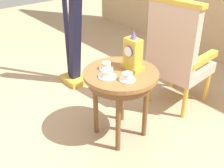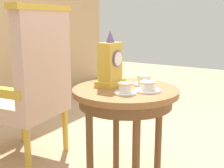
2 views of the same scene
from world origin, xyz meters
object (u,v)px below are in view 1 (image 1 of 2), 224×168
side_table (121,81)px  teacup_center (128,77)px  teacup_left (106,66)px  harp (73,27)px  armchair (177,54)px  mantel_clock (133,54)px  teacup_right (107,74)px

side_table → teacup_center: bearing=-20.2°
teacup_left → harp: size_ratio=0.07×
teacup_center → harp: harp is taller
teacup_center → armchair: bearing=101.6°
side_table → teacup_left: bearing=-151.5°
side_table → armchair: (-0.03, 0.75, 0.03)m
teacup_left → mantel_clock: bearing=53.7°
teacup_center → mantel_clock: bearing=127.0°
mantel_clock → harp: (-1.09, 0.10, -0.07)m
teacup_left → mantel_clock: size_ratio=0.36×
side_table → mantel_clock: mantel_clock is taller
side_table → harp: harp is taller
teacup_left → mantel_clock: 0.24m
mantel_clock → harp: size_ratio=0.19×
harp → teacup_left: bearing=-16.0°
teacup_right → mantel_clock: mantel_clock is taller
teacup_left → mantel_clock: mantel_clock is taller
teacup_right → teacup_center: bearing=34.5°
teacup_right → harp: harp is taller
side_table → teacup_left: size_ratio=5.23×
teacup_left → armchair: armchair is taller
teacup_right → armchair: 0.90m
side_table → mantel_clock: 0.25m
mantel_clock → armchair: bearing=93.7°
side_table → harp: size_ratio=0.37×
mantel_clock → teacup_center: bearing=-53.0°
armchair → mantel_clock: bearing=-86.3°
harp → side_table: bearing=-11.2°
teacup_left → teacup_right: teacup_left is taller
teacup_center → harp: size_ratio=0.07×
teacup_center → mantel_clock: size_ratio=0.38×
teacup_left → armchair: size_ratio=0.11×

